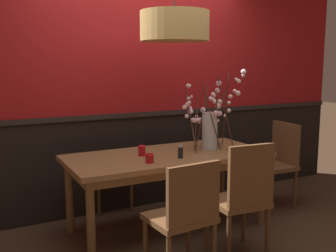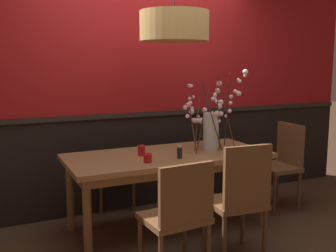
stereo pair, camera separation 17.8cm
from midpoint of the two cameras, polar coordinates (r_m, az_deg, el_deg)
ground_plane at (r=4.00m, az=1.31°, el=-14.38°), size 24.00×24.00×0.00m
back_wall at (r=4.36m, az=-2.95°, el=5.38°), size 5.59×0.14×2.64m
dining_table at (r=3.79m, az=1.35°, el=-5.21°), size 1.91×0.86×0.74m
chair_near_side_left at (r=2.96m, az=3.32°, el=-12.34°), size 0.49×0.43×0.90m
chair_head_east_end at (r=4.59m, az=17.15°, el=-4.74°), size 0.41×0.47×0.93m
chair_far_side_left at (r=4.48m, az=-7.10°, el=-4.89°), size 0.43×0.41×0.93m
chair_near_side_right at (r=3.27m, az=11.82°, el=-9.82°), size 0.46×0.43×0.97m
vase_with_blossoms at (r=3.95m, az=7.46°, el=0.09°), size 0.62×0.57×0.79m
candle_holder_nearer_center at (r=3.43m, az=-1.44°, el=-4.62°), size 0.08×0.08×0.08m
candle_holder_nearer_edge at (r=3.69m, az=-2.44°, el=-3.51°), size 0.07×0.07×0.10m
condiment_bottle at (r=3.58m, az=3.09°, el=-3.78°), size 0.05×0.05×0.12m
pendant_lamp at (r=3.63m, az=2.35°, el=14.11°), size 0.62×0.62×0.86m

